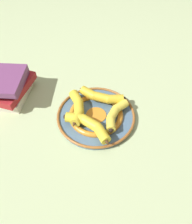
{
  "coord_description": "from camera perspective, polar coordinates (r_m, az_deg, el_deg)",
  "views": [
    {
      "loc": [
        0.48,
        0.35,
        0.69
      ],
      "look_at": [
        0.03,
        0.03,
        0.04
      ],
      "focal_mm": 35.0,
      "sensor_mm": 36.0,
      "label": 1
    }
  ],
  "objects": [
    {
      "name": "banana_c",
      "position": [
        0.9,
        1.19,
        4.12
      ],
      "size": [
        0.09,
        0.2,
        0.04
      ],
      "rotation": [
        0.0,
        0.0,
        -4.39
      ],
      "color": "gold",
      "rests_on": "decorative_bowl"
    },
    {
      "name": "banana_b",
      "position": [
        0.86,
        -4.89,
        1.08
      ],
      "size": [
        0.16,
        0.14,
        0.04
      ],
      "rotation": [
        0.0,
        0.0,
        -2.41
      ],
      "color": "yellow",
      "rests_on": "decorative_bowl"
    },
    {
      "name": "banana_d",
      "position": [
        0.84,
        5.08,
        -0.4
      ],
      "size": [
        0.17,
        0.07,
        0.03
      ],
      "rotation": [
        0.0,
        0.0,
        -6.11
      ],
      "color": "yellow",
      "rests_on": "decorative_bowl"
    },
    {
      "name": "decorative_bowl",
      "position": [
        0.87,
        0.0,
        -0.89
      ],
      "size": [
        0.31,
        0.31,
        0.03
      ],
      "color": "slate",
      "rests_on": "ground_plane"
    },
    {
      "name": "book_stack",
      "position": [
        0.99,
        -21.82,
        6.35
      ],
      "size": [
        0.25,
        0.24,
        0.12
      ],
      "rotation": [
        0.0,
        0.0,
        3.54
      ],
      "color": "silver",
      "rests_on": "ground_plane"
    },
    {
      "name": "banana_a",
      "position": [
        0.8,
        -1.68,
        -3.47
      ],
      "size": [
        0.07,
        0.22,
        0.04
      ],
      "rotation": [
        0.0,
        0.0,
        -1.57
      ],
      "color": "yellow",
      "rests_on": "decorative_bowl"
    },
    {
      "name": "ground_plane",
      "position": [
        0.91,
        -0.07,
        0.61
      ],
      "size": [
        2.8,
        2.8,
        0.0
      ],
      "primitive_type": "plane",
      "color": "#B2C693"
    }
  ]
}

